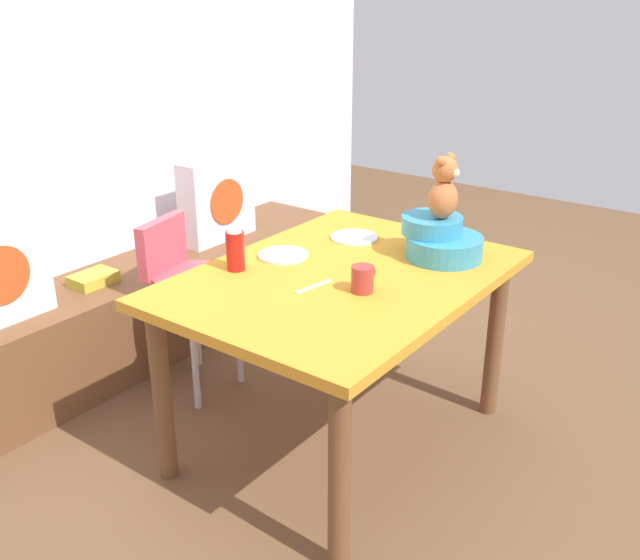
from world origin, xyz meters
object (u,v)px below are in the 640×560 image
Objects in this scene: dining_table at (341,298)px; coffee_mug at (363,279)px; highchair at (189,281)px; ketchup_bottle at (235,248)px; dinner_plate_far at (354,237)px; book_stack at (93,279)px; pillow_floral_right at (217,199)px; infant_seat_teal at (440,240)px; dinner_plate_near at (283,255)px; teddy_bear at (444,189)px.

coffee_mug reaches higher than dining_table.
ketchup_bottle reaches higher than highchair.
coffee_mug reaches higher than dinner_plate_far.
dinner_plate_far is at bearing -57.70° from highchair.
dining_table is 0.44m from ketchup_bottle.
ketchup_bottle is (0.01, -0.89, 0.34)m from book_stack.
infant_seat_teal is (-0.21, -1.42, 0.13)m from pillow_floral_right.
book_stack is at bearing 103.42° from dinner_plate_near.
coffee_mug is 0.56m from dinner_plate_far.
teddy_bear is at bearing -6.60° from coffee_mug.
dining_table reaches higher than book_stack.
dinner_plate_near reaches higher than dining_table.
highchair is (-0.62, -0.42, -0.16)m from pillow_floral_right.
infant_seat_teal is (0.59, -1.44, 0.33)m from book_stack.
infant_seat_teal is 1.65× the size of dinner_plate_far.
ketchup_bottle is 0.92× the size of dinner_plate_far.
coffee_mug is (-0.68, -1.37, 0.11)m from pillow_floral_right.
pillow_floral_right is at bearing 47.87° from ketchup_bottle.
dining_table is 0.31m from dinner_plate_near.
coffee_mug is at bearing -93.36° from highchair.
coffee_mug is (-0.06, -0.95, 0.27)m from highchair.
teddy_bear is 2.08× the size of coffee_mug.
teddy_bear reaches higher than book_stack.
highchair is 0.56m from dinner_plate_near.
infant_seat_teal is at bearing 90.00° from teddy_bear.
coffee_mug is (-0.47, 0.05, -0.02)m from infant_seat_teal.
highchair is 1.20m from teddy_bear.
dining_table is at bearing -87.58° from highchair.
highchair is at bearing 69.67° from ketchup_bottle.
ketchup_bottle is (-0.20, 0.34, 0.19)m from dining_table.
infant_seat_teal reaches higher than book_stack.
dinner_plate_far is at bearing -16.07° from ketchup_bottle.
ketchup_bottle is at bearing 136.35° from teddy_bear.
highchair is 1.12m from infant_seat_teal.
coffee_mug is 0.60× the size of dinner_plate_near.
dinner_plate_near is (0.23, -0.95, 0.26)m from book_stack.
dinner_plate_far is (0.56, -0.16, -0.08)m from ketchup_bottle.
book_stack is 0.15× the size of dining_table.
teddy_bear is at bearing -67.71° from book_stack.
book_stack is 0.61× the size of infant_seat_teal.
dinner_plate_far is at bearing 27.33° from dining_table.
teddy_bear is 1.25× the size of dinner_plate_far.
pillow_floral_right is 2.20× the size of dinner_plate_near.
dining_table is at bearing -59.56° from ketchup_bottle.
infant_seat_teal is 0.21m from teddy_bear.
teddy_bear reaches higher than ketchup_bottle.
dining_table is 7.12× the size of ketchup_bottle.
ketchup_bottle is at bearing 165.40° from dinner_plate_near.
dining_table is 6.59× the size of dinner_plate_near.
infant_seat_teal is 0.40m from dinner_plate_far.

